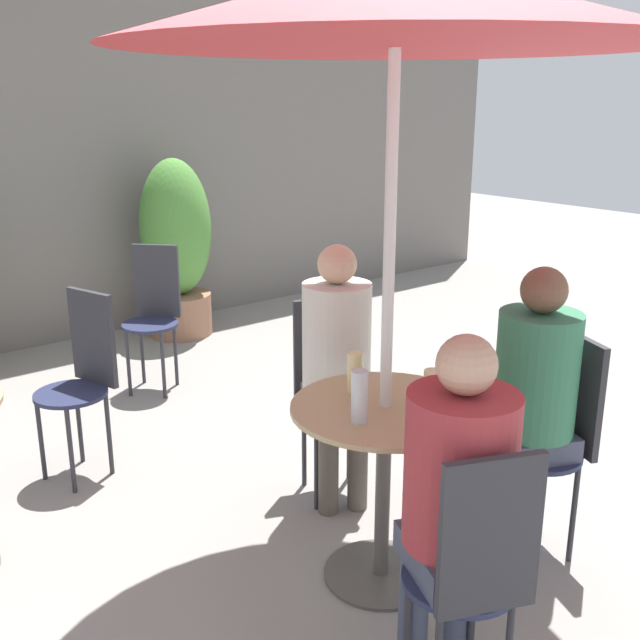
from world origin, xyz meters
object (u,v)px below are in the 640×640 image
object	(u,v)px
beer_glass_1	(432,392)
beer_glass_2	(355,372)
bistro_chair_5	(83,368)
seated_person_1	(532,390)
bistro_chair_0	(475,565)
seated_person_2	(337,354)
bistro_chair_2	(329,379)
potted_plant_1	(177,246)
beer_glass_0	(359,397)
bistro_chair_4	(154,305)
seated_person_0	(457,490)
cafe_table_near	(384,456)
bistro_chair_1	(559,427)
umbrella	(396,4)

from	to	relation	value
beer_glass_1	beer_glass_2	distance (m)	0.35
bistro_chair_5	seated_person_1	xyz separation A→B (m)	(1.15, -1.88, 0.18)
bistro_chair_0	beer_glass_1	distance (m)	0.73
seated_person_2	beer_glass_2	bearing A→B (deg)	-98.22
bistro_chair_2	beer_glass_1	world-z (taller)	bistro_chair_2
beer_glass_1	potted_plant_1	xyz separation A→B (m)	(0.87, 3.59, -0.10)
bistro_chair_0	beer_glass_1	bearing A→B (deg)	-102.04
seated_person_2	beer_glass_0	size ratio (longest dim) A/B	6.39
bistro_chair_4	seated_person_1	world-z (taller)	seated_person_1
bistro_chair_5	seated_person_0	world-z (taller)	seated_person_0
bistro_chair_5	bistro_chair_4	bearing A→B (deg)	119.49
seated_person_2	beer_glass_0	xyz separation A→B (m)	(-0.43, -0.63, 0.10)
bistro_chair_4	potted_plant_1	world-z (taller)	potted_plant_1
bistro_chair_2	seated_person_1	world-z (taller)	seated_person_1
cafe_table_near	bistro_chair_5	world-z (taller)	bistro_chair_5
seated_person_0	beer_glass_0	bearing A→B (deg)	-74.63
seated_person_1	beer_glass_2	world-z (taller)	seated_person_1
bistro_chair_5	seated_person_1	size ratio (longest dim) A/B	0.76
cafe_table_near	beer_glass_1	xyz separation A→B (m)	(0.08, -0.16, 0.30)
bistro_chair_0	bistro_chair_2	size ratio (longest dim) A/B	1.00
beer_glass_0	beer_glass_1	distance (m)	0.29
bistro_chair_4	beer_glass_0	distance (m)	2.59
bistro_chair_1	umbrella	bearing A→B (deg)	-90.00
bistro_chair_1	seated_person_0	xyz separation A→B (m)	(-0.97, -0.27, 0.17)
bistro_chair_4	seated_person_2	world-z (taller)	seated_person_2
umbrella	cafe_table_near	bearing A→B (deg)	-168.69
bistro_chair_5	seated_person_2	distance (m)	1.33
beer_glass_0	beer_glass_2	distance (m)	0.29
bistro_chair_1	umbrella	world-z (taller)	umbrella
beer_glass_2	potted_plant_1	size ratio (longest dim) A/B	0.11
bistro_chair_0	bistro_chair_1	xyz separation A→B (m)	(1.03, 0.41, 0.00)
seated_person_1	seated_person_2	world-z (taller)	same
bistro_chair_1	beer_glass_2	world-z (taller)	bistro_chair_1
bistro_chair_2	seated_person_0	world-z (taller)	seated_person_0
bistro_chair_4	potted_plant_1	bearing A→B (deg)	101.57
beer_glass_0	bistro_chair_1	bearing A→B (deg)	-16.32
bistro_chair_1	beer_glass_0	world-z (taller)	bistro_chair_1
bistro_chair_2	bistro_chair_5	size ratio (longest dim) A/B	1.00
beer_glass_1	potted_plant_1	world-z (taller)	potted_plant_1
beer_glass_0	beer_glass_2	bearing A→B (deg)	51.69
seated_person_1	potted_plant_1	world-z (taller)	potted_plant_1
bistro_chair_5	potted_plant_1	xyz separation A→B (m)	(1.52, 1.80, 0.17)
bistro_chair_5	umbrella	world-z (taller)	umbrella
seated_person_1	beer_glass_0	size ratio (longest dim) A/B	6.38
seated_person_2	potted_plant_1	size ratio (longest dim) A/B	0.88
bistro_chair_5	beer_glass_2	xyz separation A→B (m)	(0.57, -1.44, 0.27)
cafe_table_near	bistro_chair_2	distance (m)	0.78
seated_person_2	bistro_chair_4	bearing A→B (deg)	112.78
bistro_chair_1	umbrella	xyz separation A→B (m)	(-0.72, 0.31, 1.62)
seated_person_0	beer_glass_1	xyz separation A→B (m)	(0.34, 0.42, 0.10)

